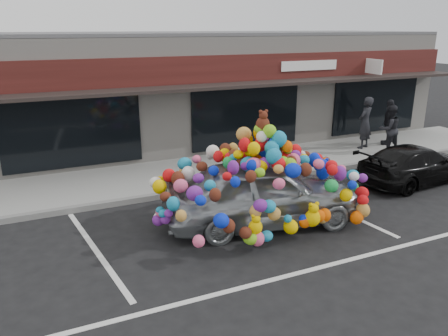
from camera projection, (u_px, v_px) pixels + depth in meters
name	position (u px, v px, depth m)	size (l,w,h in m)	color
ground	(236.00, 227.00, 10.30)	(90.00, 90.00, 0.00)	black
shop_building	(143.00, 90.00, 16.96)	(24.00, 7.20, 4.31)	beige
sidewalk	(182.00, 174.00, 13.75)	(26.00, 3.00, 0.15)	gray
kerb	(198.00, 190.00, 12.44)	(26.00, 0.18, 0.16)	slate
parking_stripe_left	(96.00, 250.00, 9.23)	(0.12, 4.40, 0.01)	silver
parking_stripe_mid	(328.00, 205.00, 11.55)	(0.12, 4.40, 0.01)	silver
lane_line	(371.00, 254.00, 9.07)	(14.00, 0.12, 0.01)	silver
toy_car	(262.00, 185.00, 10.23)	(3.32, 5.18, 2.86)	#B0B5BB
black_sedan	(416.00, 164.00, 13.11)	(3.95, 1.61, 1.15)	black
pedestrian_a	(365.00, 123.00, 16.19)	(0.70, 0.46, 1.93)	black
pedestrian_b	(389.00, 129.00, 15.65)	(0.84, 0.65, 1.72)	black
pedestrian_c	(389.00, 122.00, 16.75)	(0.43, 1.02, 1.74)	black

